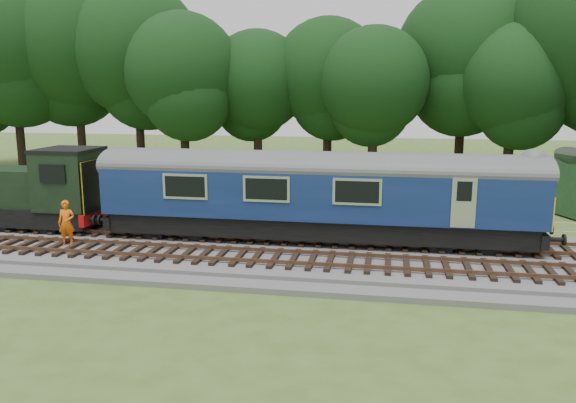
# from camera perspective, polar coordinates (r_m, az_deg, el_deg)

# --- Properties ---
(ground) EXTENTS (120.00, 120.00, 0.00)m
(ground) POSITION_cam_1_polar(r_m,az_deg,el_deg) (23.18, -3.96, -5.40)
(ground) COLOR #3E5B21
(ground) RESTS_ON ground
(ballast) EXTENTS (70.00, 7.00, 0.35)m
(ballast) POSITION_cam_1_polar(r_m,az_deg,el_deg) (23.13, -3.97, -4.99)
(ballast) COLOR #4C4C4F
(ballast) RESTS_ON ground
(track_north) EXTENTS (67.20, 2.40, 0.21)m
(track_north) POSITION_cam_1_polar(r_m,az_deg,el_deg) (24.38, -3.18, -3.55)
(track_north) COLOR black
(track_north) RESTS_ON ballast
(track_south) EXTENTS (67.20, 2.40, 0.21)m
(track_south) POSITION_cam_1_polar(r_m,az_deg,el_deg) (21.58, -5.01, -5.53)
(track_south) COLOR black
(track_south) RESTS_ON ballast
(fence) EXTENTS (64.00, 0.12, 1.00)m
(fence) POSITION_cam_1_polar(r_m,az_deg,el_deg) (27.41, -1.68, -2.77)
(fence) COLOR #6B6054
(fence) RESTS_ON ground
(tree_line) EXTENTS (70.00, 8.00, 18.00)m
(tree_line) POSITION_cam_1_polar(r_m,az_deg,el_deg) (44.37, 2.94, 2.61)
(tree_line) COLOR black
(tree_line) RESTS_ON ground
(dmu_railcar) EXTENTS (18.05, 2.86, 3.88)m
(dmu_railcar) POSITION_cam_1_polar(r_m,az_deg,el_deg) (23.46, 2.84, 1.35)
(dmu_railcar) COLOR black
(dmu_railcar) RESTS_ON ground
(shunter_loco) EXTENTS (8.91, 2.60, 3.38)m
(shunter_loco) POSITION_cam_1_polar(r_m,az_deg,el_deg) (28.83, -25.80, 0.81)
(shunter_loco) COLOR black
(shunter_loco) RESTS_ON ground
(worker) EXTENTS (0.75, 0.55, 1.87)m
(worker) POSITION_cam_1_polar(r_m,az_deg,el_deg) (24.73, -21.58, -2.04)
(worker) COLOR orange
(worker) RESTS_ON ballast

